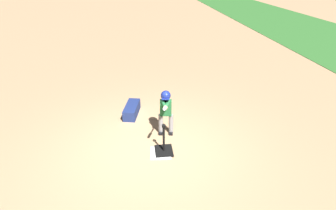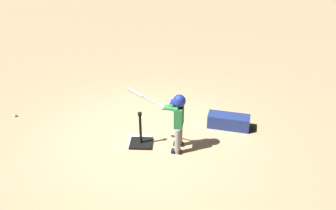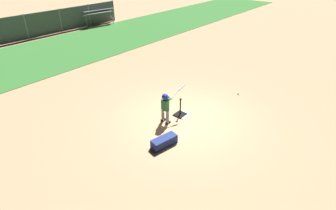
{
  "view_description": "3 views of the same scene",
  "coord_description": "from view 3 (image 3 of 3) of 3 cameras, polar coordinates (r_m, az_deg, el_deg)",
  "views": [
    {
      "loc": [
        4.63,
        -0.16,
        3.58
      ],
      "look_at": [
        -0.38,
        0.46,
        0.89
      ],
      "focal_mm": 28.0,
      "sensor_mm": 36.0,
      "label": 1
    },
    {
      "loc": [
        -0.64,
        5.4,
        3.61
      ],
      "look_at": [
        -0.41,
        0.17,
        0.78
      ],
      "focal_mm": 35.0,
      "sensor_mm": 36.0,
      "label": 2
    },
    {
      "loc": [
        -6.52,
        -4.58,
        5.18
      ],
      "look_at": [
        -0.55,
        0.36,
        0.7
      ],
      "focal_mm": 28.0,
      "sensor_mm": 36.0,
      "label": 3
    }
  ],
  "objects": [
    {
      "name": "backstop_fence",
      "position": [
        20.55,
        -31.74,
        13.73
      ],
      "size": [
        18.05,
        0.08,
        1.7
      ],
      "color": "#9E9EA3",
      "rests_on": "ground_plane"
    },
    {
      "name": "equipment_bag",
      "position": [
        8.19,
        -0.84,
        -7.94
      ],
      "size": [
        0.89,
        0.48,
        0.28
      ],
      "primitive_type": "cube",
      "rotation": [
        0.0,
        0.0,
        -0.21
      ],
      "color": "navy",
      "rests_on": "ground_plane"
    },
    {
      "name": "bleachers_right_center",
      "position": [
        21.97,
        -31.53,
        13.41
      ],
      "size": [
        4.05,
        2.01,
        0.96
      ],
      "color": "gray",
      "rests_on": "ground_plane"
    },
    {
      "name": "batting_tee",
      "position": [
        9.67,
        2.67,
        -1.69
      ],
      "size": [
        0.42,
        0.38,
        0.69
      ],
      "color": "black",
      "rests_on": "ground_plane"
    },
    {
      "name": "grass_outfield_strip",
      "position": [
        17.23,
        -26.1,
        9.54
      ],
      "size": [
        56.0,
        6.59,
        0.02
      ],
      "primitive_type": "cube",
      "color": "#33702D",
      "rests_on": "ground_plane"
    },
    {
      "name": "home_plate",
      "position": [
        9.7,
        3.16,
        -2.18
      ],
      "size": [
        0.47,
        0.47,
        0.02
      ],
      "primitive_type": "cube",
      "rotation": [
        0.0,
        0.0,
        -0.07
      ],
      "color": "white",
      "rests_on": "ground_plane"
    },
    {
      "name": "ground_plane",
      "position": [
        9.5,
        3.76,
        -3.05
      ],
      "size": [
        90.0,
        90.0,
        0.0
      ],
      "primitive_type": "plane",
      "color": "tan"
    },
    {
      "name": "baseball",
      "position": [
        11.5,
        15.03,
        2.39
      ],
      "size": [
        0.07,
        0.07,
        0.07
      ],
      "primitive_type": "sphere",
      "color": "white",
      "rests_on": "ground_plane"
    },
    {
      "name": "batter_child",
      "position": [
        8.96,
        -0.45,
        0.19
      ],
      "size": [
        1.03,
        0.36,
        1.19
      ],
      "color": "gray",
      "rests_on": "ground_plane"
    },
    {
      "name": "bleachers_left_center",
      "position": [
        24.18,
        -15.76,
        18.14
      ],
      "size": [
        2.96,
        2.5,
        1.26
      ],
      "color": "gray",
      "rests_on": "ground_plane"
    }
  ]
}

